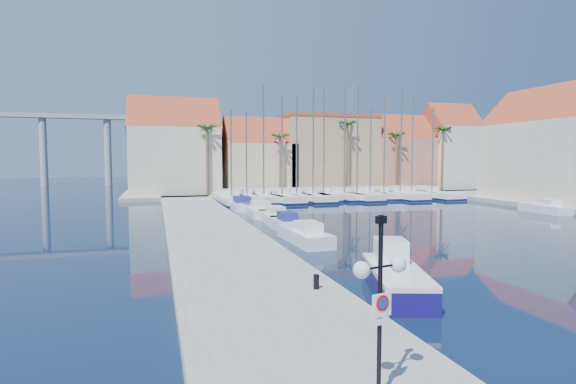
% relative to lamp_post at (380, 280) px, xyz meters
% --- Properties ---
extents(ground, '(260.00, 260.00, 0.00)m').
position_rel_lamp_post_xyz_m(ground, '(8.47, 10.35, -2.89)').
color(ground, black).
rests_on(ground, ground).
extents(quay_west, '(6.00, 77.00, 0.50)m').
position_rel_lamp_post_xyz_m(quay_west, '(-0.53, 23.85, -2.64)').
color(quay_west, gray).
rests_on(quay_west, ground).
extents(shore_north, '(54.00, 16.00, 0.50)m').
position_rel_lamp_post_xyz_m(shore_north, '(18.47, 58.35, -2.64)').
color(shore_north, gray).
rests_on(shore_north, ground).
extents(lamp_post, '(1.21, 0.53, 3.64)m').
position_rel_lamp_post_xyz_m(lamp_post, '(0.00, 0.00, 0.00)').
color(lamp_post, black).
rests_on(lamp_post, quay_west).
extents(bollard, '(0.21, 0.21, 0.53)m').
position_rel_lamp_post_xyz_m(bollard, '(1.43, 7.48, -2.12)').
color(bollard, black).
rests_on(bollard, quay_west).
extents(fishing_boat, '(3.47, 5.83, 1.94)m').
position_rel_lamp_post_xyz_m(fishing_boat, '(4.84, 7.81, -2.24)').
color(fishing_boat, navy).
rests_on(fishing_boat, ground).
extents(motorboat_west_0, '(2.02, 5.71, 1.40)m').
position_rel_lamp_post_xyz_m(motorboat_west_0, '(4.80, 18.73, -2.38)').
color(motorboat_west_0, white).
rests_on(motorboat_west_0, ground).
extents(motorboat_west_1, '(1.63, 5.02, 1.40)m').
position_rel_lamp_post_xyz_m(motorboat_west_1, '(5.04, 23.99, -2.38)').
color(motorboat_west_1, white).
rests_on(motorboat_west_1, ground).
extents(motorboat_west_2, '(1.91, 5.60, 1.40)m').
position_rel_lamp_post_xyz_m(motorboat_west_2, '(5.28, 28.20, -2.38)').
color(motorboat_west_2, white).
rests_on(motorboat_west_2, ground).
extents(motorboat_west_3, '(2.57, 6.95, 1.40)m').
position_rel_lamp_post_xyz_m(motorboat_west_3, '(5.18, 33.26, -2.38)').
color(motorboat_west_3, white).
rests_on(motorboat_west_3, ground).
extents(motorboat_west_4, '(2.36, 7.00, 1.40)m').
position_rel_lamp_post_xyz_m(motorboat_west_4, '(4.51, 39.19, -2.38)').
color(motorboat_west_4, white).
rests_on(motorboat_west_4, ground).
extents(motorboat_east_1, '(2.01, 5.36, 1.40)m').
position_rel_lamp_post_xyz_m(motorboat_east_1, '(32.46, 27.25, -2.38)').
color(motorboat_east_1, white).
rests_on(motorboat_east_1, ground).
extents(sailboat_0, '(3.35, 11.60, 11.03)m').
position_rel_lamp_post_xyz_m(sailboat_0, '(4.42, 45.69, -2.33)').
color(sailboat_0, white).
rests_on(sailboat_0, ground).
extents(sailboat_1, '(2.84, 8.59, 11.09)m').
position_rel_lamp_post_xyz_m(sailboat_1, '(6.65, 47.23, -2.30)').
color(sailboat_1, white).
rests_on(sailboat_1, ground).
extents(sailboat_2, '(3.50, 10.67, 14.18)m').
position_rel_lamp_post_xyz_m(sailboat_2, '(8.55, 46.63, -2.29)').
color(sailboat_2, white).
rests_on(sailboat_2, ground).
extents(sailboat_3, '(3.56, 11.36, 12.88)m').
position_rel_lamp_post_xyz_m(sailboat_3, '(10.68, 45.91, -2.31)').
color(sailboat_3, white).
rests_on(sailboat_3, ground).
extents(sailboat_4, '(2.45, 8.41, 13.12)m').
position_rel_lamp_post_xyz_m(sailboat_4, '(12.92, 46.80, -2.26)').
color(sailboat_4, white).
rests_on(sailboat_4, ground).
extents(sailboat_5, '(3.28, 11.50, 14.05)m').
position_rel_lamp_post_xyz_m(sailboat_5, '(14.95, 46.41, -2.30)').
color(sailboat_5, white).
rests_on(sailboat_5, ground).
extents(sailboat_6, '(3.28, 9.64, 14.24)m').
position_rel_lamp_post_xyz_m(sailboat_6, '(16.69, 47.03, -2.27)').
color(sailboat_6, white).
rests_on(sailboat_6, ground).
extents(sailboat_7, '(2.63, 9.27, 14.42)m').
position_rel_lamp_post_xyz_m(sailboat_7, '(19.29, 46.49, -2.26)').
color(sailboat_7, white).
rests_on(sailboat_7, ground).
extents(sailboat_8, '(3.65, 10.97, 14.72)m').
position_rel_lamp_post_xyz_m(sailboat_8, '(20.78, 46.02, -2.29)').
color(sailboat_8, white).
rests_on(sailboat_8, ground).
extents(sailboat_9, '(2.95, 8.67, 11.85)m').
position_rel_lamp_post_xyz_m(sailboat_9, '(23.41, 47.21, -2.28)').
color(sailboat_9, white).
rests_on(sailboat_9, ground).
extents(sailboat_10, '(2.94, 8.62, 13.74)m').
position_rel_lamp_post_xyz_m(sailboat_10, '(25.03, 46.43, -2.25)').
color(sailboat_10, white).
rests_on(sailboat_10, ground).
extents(sailboat_11, '(3.08, 11.35, 14.24)m').
position_rel_lamp_post_xyz_m(sailboat_11, '(27.04, 45.88, -2.30)').
color(sailboat_11, white).
rests_on(sailboat_11, ground).
extents(sailboat_12, '(2.94, 9.32, 14.08)m').
position_rel_lamp_post_xyz_m(sailboat_12, '(29.46, 47.00, -2.26)').
color(sailboat_12, white).
rests_on(sailboat_12, ground).
extents(sailboat_13, '(3.36, 11.56, 12.20)m').
position_rel_lamp_post_xyz_m(sailboat_13, '(31.69, 45.65, -2.32)').
color(sailboat_13, white).
rests_on(sailboat_13, ground).
extents(building_0, '(12.30, 9.00, 13.50)m').
position_rel_lamp_post_xyz_m(building_0, '(-1.53, 57.35, 3.64)').
color(building_0, beige).
rests_on(building_0, shore_north).
extents(building_1, '(10.30, 8.00, 11.00)m').
position_rel_lamp_post_xyz_m(building_1, '(10.47, 57.35, 2.41)').
color(building_1, tan).
rests_on(building_1, shore_north).
extents(building_2, '(14.20, 10.20, 11.50)m').
position_rel_lamp_post_xyz_m(building_2, '(21.47, 58.35, 3.37)').
color(building_2, '#A18463').
rests_on(building_2, shore_north).
extents(building_3, '(10.30, 8.00, 12.00)m').
position_rel_lamp_post_xyz_m(building_3, '(33.47, 57.35, 2.97)').
color(building_3, '#B8765D').
rests_on(building_3, shore_north).
extents(building_4, '(8.30, 8.00, 14.00)m').
position_rel_lamp_post_xyz_m(building_4, '(42.47, 56.35, 4.08)').
color(building_4, silver).
rests_on(building_4, shore_north).
extents(building_6, '(9.00, 14.30, 13.50)m').
position_rel_lamp_post_xyz_m(building_6, '(40.47, 34.35, 3.63)').
color(building_6, beige).
rests_on(building_6, shore_east).
extents(palm_0, '(2.60, 2.60, 10.15)m').
position_rel_lamp_post_xyz_m(palm_0, '(2.47, 52.35, 6.19)').
color(palm_0, brown).
rests_on(palm_0, shore_north).
extents(palm_1, '(2.60, 2.60, 9.15)m').
position_rel_lamp_post_xyz_m(palm_1, '(12.47, 52.35, 5.25)').
color(palm_1, brown).
rests_on(palm_1, shore_north).
extents(palm_2, '(2.60, 2.60, 11.15)m').
position_rel_lamp_post_xyz_m(palm_2, '(22.47, 52.35, 7.13)').
color(palm_2, brown).
rests_on(palm_2, shore_north).
extents(palm_3, '(2.60, 2.60, 9.65)m').
position_rel_lamp_post_xyz_m(palm_3, '(30.47, 52.35, 5.72)').
color(palm_3, brown).
rests_on(palm_3, shore_north).
extents(palm_4, '(2.60, 2.60, 10.65)m').
position_rel_lamp_post_xyz_m(palm_4, '(38.47, 52.35, 6.66)').
color(palm_4, brown).
rests_on(palm_4, shore_north).
extents(viaduct, '(48.00, 2.20, 14.45)m').
position_rel_lamp_post_xyz_m(viaduct, '(-30.60, 92.35, 7.36)').
color(viaduct, '#9E9E99').
rests_on(viaduct, ground).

